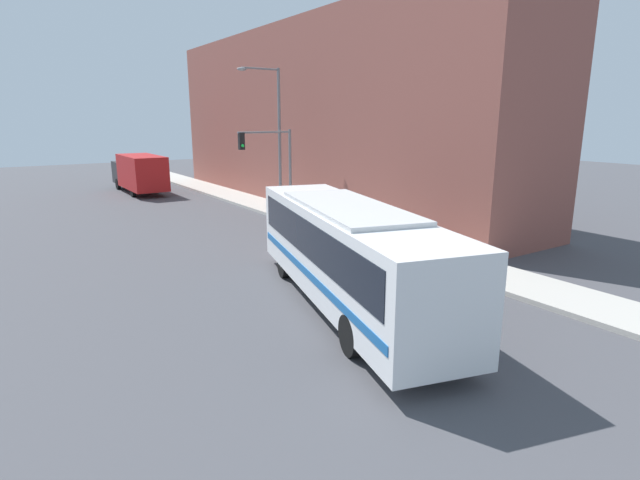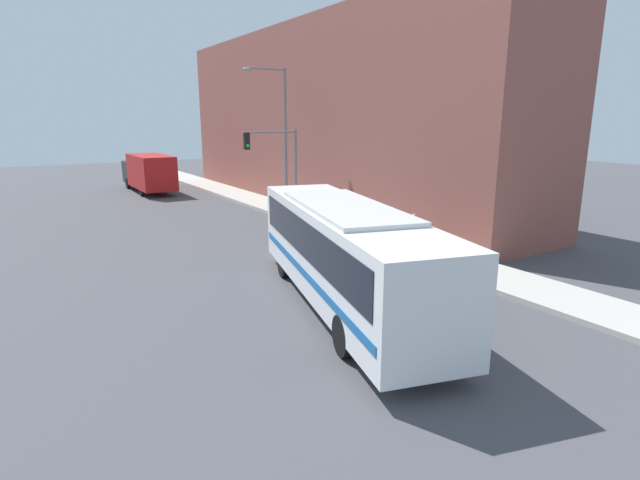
{
  "view_description": "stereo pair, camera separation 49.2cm",
  "coord_description": "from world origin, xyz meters",
  "px_view_note": "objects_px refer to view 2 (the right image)",
  "views": [
    {
      "loc": [
        -9.29,
        -11.4,
        5.73
      ],
      "look_at": [
        0.55,
        3.39,
        1.4
      ],
      "focal_mm": 28.0,
      "sensor_mm": 36.0,
      "label": 1
    },
    {
      "loc": [
        -8.88,
        -11.66,
        5.73
      ],
      "look_at": [
        0.55,
        3.39,
        1.4
      ],
      "focal_mm": 28.0,
      "sensor_mm": 36.0,
      "label": 2
    }
  ],
  "objects_px": {
    "traffic_light_pole": "(277,157)",
    "fire_hydrant": "(426,251)",
    "city_bus": "(344,248)",
    "street_lamp": "(281,130)",
    "pedestrian_near_corner": "(413,232)",
    "parking_meter": "(325,209)",
    "delivery_truck": "(148,172)"
  },
  "relations": [
    {
      "from": "traffic_light_pole",
      "to": "pedestrian_near_corner",
      "type": "xyz_separation_m",
      "value": [
        1.64,
        -9.5,
        -2.64
      ]
    },
    {
      "from": "traffic_light_pole",
      "to": "fire_hydrant",
      "type": "bearing_deg",
      "value": -84.75
    },
    {
      "from": "delivery_truck",
      "to": "street_lamp",
      "type": "height_order",
      "value": "street_lamp"
    },
    {
      "from": "fire_hydrant",
      "to": "street_lamp",
      "type": "height_order",
      "value": "street_lamp"
    },
    {
      "from": "delivery_truck",
      "to": "traffic_light_pole",
      "type": "xyz_separation_m",
      "value": [
        3.41,
        -15.8,
        1.99
      ]
    },
    {
      "from": "city_bus",
      "to": "street_lamp",
      "type": "xyz_separation_m",
      "value": [
        5.49,
        14.51,
        3.19
      ]
    },
    {
      "from": "delivery_truck",
      "to": "pedestrian_near_corner",
      "type": "xyz_separation_m",
      "value": [
        5.05,
        -25.3,
        -0.65
      ]
    },
    {
      "from": "delivery_truck",
      "to": "parking_meter",
      "type": "relative_size",
      "value": 6.07
    },
    {
      "from": "fire_hydrant",
      "to": "street_lamp",
      "type": "xyz_separation_m",
      "value": [
        -0.06,
        12.34,
        4.54
      ]
    },
    {
      "from": "parking_meter",
      "to": "traffic_light_pole",
      "type": "bearing_deg",
      "value": 106.66
    },
    {
      "from": "fire_hydrant",
      "to": "pedestrian_near_corner",
      "type": "relative_size",
      "value": 0.46
    },
    {
      "from": "delivery_truck",
      "to": "fire_hydrant",
      "type": "xyz_separation_m",
      "value": [
        4.42,
        -26.78,
        -1.09
      ]
    },
    {
      "from": "city_bus",
      "to": "street_lamp",
      "type": "height_order",
      "value": "street_lamp"
    },
    {
      "from": "delivery_truck",
      "to": "parking_meter",
      "type": "distance_m",
      "value": 19.68
    },
    {
      "from": "street_lamp",
      "to": "pedestrian_near_corner",
      "type": "distance_m",
      "value": 11.63
    },
    {
      "from": "fire_hydrant",
      "to": "pedestrian_near_corner",
      "type": "bearing_deg",
      "value": 66.92
    },
    {
      "from": "fire_hydrant",
      "to": "parking_meter",
      "type": "distance_m",
      "value": 7.63
    },
    {
      "from": "parking_meter",
      "to": "street_lamp",
      "type": "distance_m",
      "value": 6.18
    },
    {
      "from": "delivery_truck",
      "to": "fire_hydrant",
      "type": "relative_size",
      "value": 11.51
    },
    {
      "from": "city_bus",
      "to": "traffic_light_pole",
      "type": "bearing_deg",
      "value": 86.16
    },
    {
      "from": "city_bus",
      "to": "pedestrian_near_corner",
      "type": "xyz_separation_m",
      "value": [
        6.18,
        3.64,
        -0.91
      ]
    },
    {
      "from": "parking_meter",
      "to": "street_lamp",
      "type": "height_order",
      "value": "street_lamp"
    },
    {
      "from": "fire_hydrant",
      "to": "traffic_light_pole",
      "type": "relative_size",
      "value": 0.15
    },
    {
      "from": "traffic_light_pole",
      "to": "city_bus",
      "type": "bearing_deg",
      "value": -109.06
    },
    {
      "from": "delivery_truck",
      "to": "street_lamp",
      "type": "bearing_deg",
      "value": -73.2
    },
    {
      "from": "parking_meter",
      "to": "pedestrian_near_corner",
      "type": "bearing_deg",
      "value": -84.13
    },
    {
      "from": "street_lamp",
      "to": "traffic_light_pole",
      "type": "bearing_deg",
      "value": -124.7
    },
    {
      "from": "traffic_light_pole",
      "to": "street_lamp",
      "type": "xyz_separation_m",
      "value": [
        0.95,
        1.37,
        1.46
      ]
    },
    {
      "from": "fire_hydrant",
      "to": "parking_meter",
      "type": "bearing_deg",
      "value": 90.0
    },
    {
      "from": "city_bus",
      "to": "fire_hydrant",
      "type": "distance_m",
      "value": 6.11
    },
    {
      "from": "fire_hydrant",
      "to": "street_lamp",
      "type": "bearing_deg",
      "value": 90.28
    },
    {
      "from": "city_bus",
      "to": "delivery_truck",
      "type": "relative_size",
      "value": 1.38
    }
  ]
}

